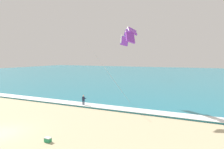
% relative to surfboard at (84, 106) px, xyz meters
% --- Properties ---
extents(ground_plane, '(200.00, 200.00, 0.00)m').
position_rel_surfboard_xyz_m(ground_plane, '(-1.50, -12.28, -0.03)').
color(ground_plane, '#C6B78E').
extents(sea, '(200.00, 120.00, 0.20)m').
position_rel_surfboard_xyz_m(sea, '(-1.50, 59.39, 0.07)').
color(sea, teal).
rests_on(sea, ground).
extents(surf_foam, '(200.00, 2.09, 0.04)m').
position_rel_surfboard_xyz_m(surf_foam, '(-1.50, 0.39, 0.19)').
color(surf_foam, white).
rests_on(surf_foam, sea).
extents(surfboard, '(0.48, 1.41, 0.09)m').
position_rel_surfboard_xyz_m(surfboard, '(0.00, 0.00, 0.00)').
color(surfboard, '#E04C38').
rests_on(surfboard, ground).
extents(kitesurfer, '(0.55, 0.53, 1.69)m').
position_rel_surfboard_xyz_m(kitesurfer, '(-0.00, 0.02, 0.91)').
color(kitesurfer, '#191E38').
rests_on(kitesurfer, ground).
extents(kite_primary, '(7.71, 6.54, 10.43)m').
position_rel_surfboard_xyz_m(kite_primary, '(5.85, 3.24, 10.51)').
color(kite_primary, purple).
extents(kite_distant, '(3.55, 3.17, 1.48)m').
position_rel_surfboard_xyz_m(kite_distant, '(-8.68, 41.43, 14.26)').
color(kite_distant, teal).
extents(cooler_box, '(0.58, 0.38, 0.40)m').
position_rel_surfboard_xyz_m(cooler_box, '(4.00, -11.87, 0.18)').
color(cooler_box, '#238E5B').
rests_on(cooler_box, ground).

